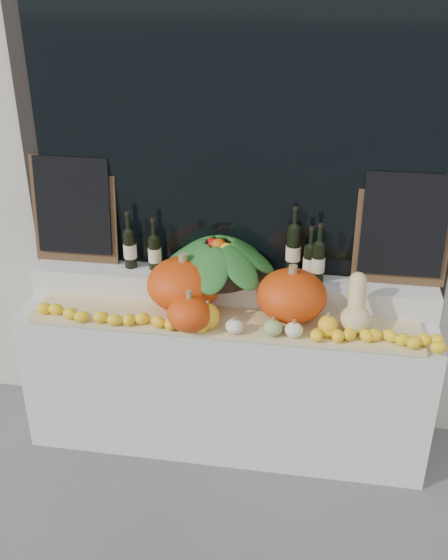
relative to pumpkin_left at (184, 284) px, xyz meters
The scene contains 18 objects.
storefront_facade 1.43m from the pumpkin_left, 72.65° to the left, with size 7.00×0.94×4.50m.
display_sill 0.65m from the pumpkin_left, ahead, with size 2.30×0.55×0.88m, color silver.
rear_tier 0.30m from the pumpkin_left, 36.31° to the left, with size 2.30×0.25×0.16m, color silver.
straw_bedding 0.30m from the pumpkin_left, 24.43° to the right, with size 2.10×0.32×0.03m, color tan.
pumpkin_left is the anchor object (origin of this frame).
pumpkin_right 0.59m from the pumpkin_left, ahead, with size 0.37×0.37×0.27m, color #DA440B.
pumpkin_center 0.25m from the pumpkin_left, 70.99° to the right, with size 0.23×0.23×0.19m, color #DA440B.
butternut_squash 0.93m from the pumpkin_left, ahead, with size 0.16×0.22×0.30m.
decorative_gourds 0.43m from the pumpkin_left, 28.96° to the right, with size 0.80×0.16×0.16m.
lemon_heap 0.33m from the pumpkin_left, 42.92° to the right, with size 2.20×0.16×0.06m, color yellow, non-canonical shape.
produce_bowl 0.25m from the pumpkin_left, 42.86° to the left, with size 0.68×0.68×0.23m.
wine_bottle_far_left 0.41m from the pumpkin_left, 152.57° to the left, with size 0.08×0.08×0.34m.
wine_bottle_near_left 0.29m from the pumpkin_left, 138.58° to the left, with size 0.08×0.08×0.31m.
wine_bottle_tall 0.64m from the pumpkin_left, 21.23° to the left, with size 0.08×0.08×0.41m.
wine_bottle_near_right 0.74m from the pumpkin_left, 13.08° to the left, with size 0.08×0.08×0.34m.
wine_bottle_far_right 0.70m from the pumpkin_left, 15.30° to the left, with size 0.08×0.08×0.32m.
chalkboard_left 0.79m from the pumpkin_left, 161.32° to the left, with size 0.50×0.10×0.62m.
chalkboard_right 1.22m from the pumpkin_left, 11.43° to the left, with size 0.50×0.10×0.62m.
Camera 1 is at (0.47, -1.45, 2.62)m, focal length 40.00 mm.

